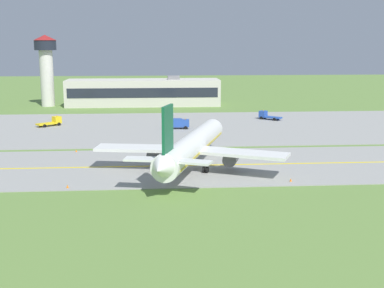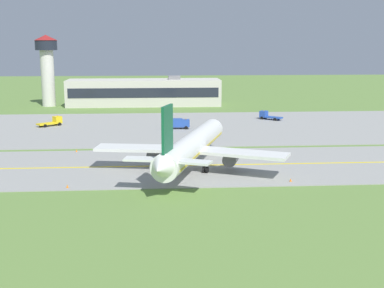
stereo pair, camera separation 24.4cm
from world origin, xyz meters
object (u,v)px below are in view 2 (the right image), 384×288
object	(u,v)px
airplane_lead	(192,146)
service_truck_baggage	(268,116)
control_tower	(47,63)
service_truck_fuel	(53,121)
service_truck_catering	(177,123)

from	to	relation	value
airplane_lead	service_truck_baggage	bearing A→B (deg)	65.69
airplane_lead	service_truck_baggage	size ratio (longest dim) A/B	6.28
airplane_lead	control_tower	bearing A→B (deg)	114.50
service_truck_fuel	control_tower	bearing A→B (deg)	102.48
service_truck_baggage	service_truck_catering	world-z (taller)	service_truck_catering
airplane_lead	service_truck_fuel	size ratio (longest dim) A/B	6.23
airplane_lead	service_truck_catering	xyz separation A→B (m)	(-0.69, 41.78, -2.60)
airplane_lead	service_truck_baggage	xyz separation A→B (m)	(25.18, 55.75, -2.95)
service_truck_catering	control_tower	bearing A→B (deg)	129.42
airplane_lead	service_truck_catering	distance (m)	41.87
service_truck_catering	control_tower	xyz separation A→B (m)	(-41.19, 50.12, 12.90)
service_truck_fuel	control_tower	distance (m)	45.97
airplane_lead	service_truck_fuel	world-z (taller)	airplane_lead
airplane_lead	service_truck_baggage	world-z (taller)	airplane_lead
control_tower	airplane_lead	bearing A→B (deg)	-65.50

